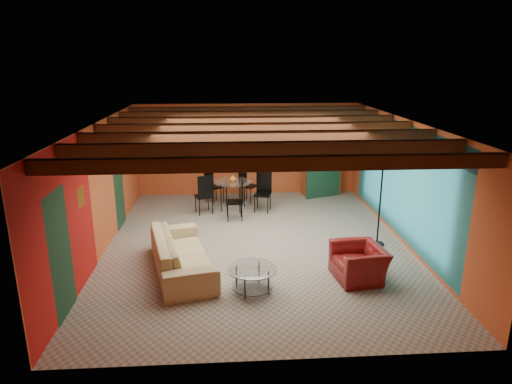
{
  "coord_description": "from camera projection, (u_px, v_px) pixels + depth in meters",
  "views": [
    {
      "loc": [
        -0.64,
        -9.22,
        3.93
      ],
      "look_at": [
        0.0,
        0.2,
        1.15
      ],
      "focal_mm": 31.72,
      "sensor_mm": 36.0,
      "label": 1
    }
  ],
  "objects": [
    {
      "name": "vase",
      "position": [
        232.0,
        167.0,
        11.98
      ],
      "size": [
        0.22,
        0.22,
        0.19
      ],
      "primitive_type": "imported",
      "rotation": [
        0.0,
        0.0,
        0.29
      ],
      "color": "orange",
      "rests_on": "dining_table"
    },
    {
      "name": "potted_plant",
      "position": [
        324.0,
        125.0,
        13.07
      ],
      "size": [
        0.44,
        0.39,
        0.46
      ],
      "primitive_type": "imported",
      "rotation": [
        0.0,
        0.0,
        0.09
      ],
      "color": "#26661E",
      "rests_on": "armoire"
    },
    {
      "name": "dining_table",
      "position": [
        233.0,
        190.0,
        12.16
      ],
      "size": [
        2.58,
        2.58,
        1.08
      ],
      "primitive_type": null,
      "rotation": [
        0.0,
        0.0,
        -0.28
      ],
      "color": "silver",
      "rests_on": "ground"
    },
    {
      "name": "sofa",
      "position": [
        182.0,
        253.0,
        8.65
      ],
      "size": [
        1.52,
        2.64,
        0.72
      ],
      "primitive_type": "imported",
      "rotation": [
        0.0,
        0.0,
        1.8
      ],
      "color": "tan",
      "rests_on": "ground"
    },
    {
      "name": "floor_lamp",
      "position": [
        380.0,
        202.0,
        9.7
      ],
      "size": [
        0.4,
        0.4,
        1.94
      ],
      "primitive_type": null,
      "rotation": [
        0.0,
        0.0,
        -0.01
      ],
      "color": "black",
      "rests_on": "ground"
    },
    {
      "name": "armoire",
      "position": [
        322.0,
        164.0,
        13.39
      ],
      "size": [
        1.18,
        0.83,
        1.87
      ],
      "primitive_type": "cube",
      "rotation": [
        0.0,
        0.0,
        0.32
      ],
      "color": "brown",
      "rests_on": "ground"
    },
    {
      "name": "armchair",
      "position": [
        359.0,
        263.0,
        8.35
      ],
      "size": [
        0.97,
        1.08,
        0.63
      ],
      "primitive_type": "imported",
      "rotation": [
        0.0,
        0.0,
        -1.44
      ],
      "color": "maroon",
      "rests_on": "ground"
    },
    {
      "name": "coffee_table",
      "position": [
        252.0,
        279.0,
        7.92
      ],
      "size": [
        1.09,
        1.09,
        0.44
      ],
      "primitive_type": null,
      "rotation": [
        0.0,
        0.0,
        0.31
      ],
      "color": "silver",
      "rests_on": "ground"
    },
    {
      "name": "ceiling_fan",
      "position": [
        257.0,
        138.0,
        9.31
      ],
      "size": [
        1.5,
        1.5,
        0.44
      ],
      "primitive_type": null,
      "color": "#472614",
      "rests_on": "ceiling"
    },
    {
      "name": "room",
      "position": [
        256.0,
        138.0,
        9.41
      ],
      "size": [
        6.52,
        8.01,
        2.71
      ],
      "color": "gray",
      "rests_on": "ground"
    },
    {
      "name": "painting",
      "position": [
        217.0,
        140.0,
        13.24
      ],
      "size": [
        1.05,
        0.03,
        0.65
      ],
      "primitive_type": "cube",
      "color": "black",
      "rests_on": "wall_back"
    }
  ]
}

